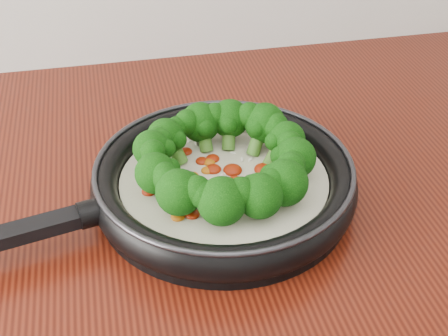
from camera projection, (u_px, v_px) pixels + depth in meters
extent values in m
cylinder|color=black|center=(224.00, 196.00, 0.79)|extent=(0.38, 0.38, 0.01)
torus|color=black|center=(224.00, 180.00, 0.77)|extent=(0.40, 0.40, 0.04)
torus|color=#2D2D33|center=(224.00, 166.00, 0.76)|extent=(0.39, 0.39, 0.01)
cube|color=black|center=(15.00, 234.00, 0.68)|extent=(0.20, 0.07, 0.02)
cylinder|color=black|center=(92.00, 213.00, 0.71)|extent=(0.04, 0.04, 0.03)
cylinder|color=beige|center=(224.00, 185.00, 0.78)|extent=(0.31, 0.31, 0.02)
ellipsoid|color=#941E07|center=(277.00, 155.00, 0.81)|extent=(0.03, 0.03, 0.01)
ellipsoid|color=#941E07|center=(192.00, 214.00, 0.71)|extent=(0.02, 0.02, 0.01)
ellipsoid|color=#BC5F0C|center=(285.00, 178.00, 0.77)|extent=(0.03, 0.03, 0.01)
ellipsoid|color=#941E07|center=(180.00, 153.00, 0.82)|extent=(0.02, 0.02, 0.01)
ellipsoid|color=#941E07|center=(221.00, 184.00, 0.76)|extent=(0.02, 0.02, 0.01)
ellipsoid|color=#BC5F0C|center=(273.00, 144.00, 0.83)|extent=(0.03, 0.03, 0.01)
ellipsoid|color=#941E07|center=(226.00, 188.00, 0.75)|extent=(0.03, 0.03, 0.01)
ellipsoid|color=#941E07|center=(176.00, 144.00, 0.83)|extent=(0.02, 0.02, 0.01)
ellipsoid|color=#BC5F0C|center=(193.00, 176.00, 0.77)|extent=(0.02, 0.02, 0.01)
ellipsoid|color=#941E07|center=(186.00, 152.00, 0.82)|extent=(0.02, 0.02, 0.01)
ellipsoid|color=#941E07|center=(202.00, 161.00, 0.80)|extent=(0.02, 0.02, 0.01)
ellipsoid|color=#BC5F0C|center=(288.00, 170.00, 0.78)|extent=(0.03, 0.03, 0.01)
ellipsoid|color=#941E07|center=(213.00, 169.00, 0.78)|extent=(0.03, 0.03, 0.01)
ellipsoid|color=#941E07|center=(149.00, 191.00, 0.75)|extent=(0.03, 0.03, 0.01)
ellipsoid|color=#BC5F0C|center=(275.00, 143.00, 0.83)|extent=(0.02, 0.02, 0.01)
ellipsoid|color=#941E07|center=(233.00, 170.00, 0.78)|extent=(0.03, 0.03, 0.01)
ellipsoid|color=#941E07|center=(263.00, 169.00, 0.78)|extent=(0.03, 0.03, 0.01)
ellipsoid|color=#BC5F0C|center=(209.00, 163.00, 0.80)|extent=(0.02, 0.02, 0.01)
ellipsoid|color=#941E07|center=(275.00, 169.00, 0.79)|extent=(0.03, 0.03, 0.01)
ellipsoid|color=#941E07|center=(295.00, 153.00, 0.81)|extent=(0.03, 0.03, 0.01)
ellipsoid|color=#BC5F0C|center=(207.00, 170.00, 0.78)|extent=(0.02, 0.02, 0.01)
ellipsoid|color=#941E07|center=(235.00, 181.00, 0.76)|extent=(0.03, 0.03, 0.01)
ellipsoid|color=#941E07|center=(213.00, 159.00, 0.80)|extent=(0.03, 0.03, 0.01)
ellipsoid|color=#BC5F0C|center=(178.00, 217.00, 0.71)|extent=(0.02, 0.02, 0.01)
ellipsoid|color=white|center=(212.00, 182.00, 0.76)|extent=(0.01, 0.00, 0.00)
ellipsoid|color=white|center=(181.00, 193.00, 0.74)|extent=(0.01, 0.01, 0.00)
ellipsoid|color=white|center=(221.00, 176.00, 0.77)|extent=(0.01, 0.01, 0.00)
ellipsoid|color=white|center=(304.00, 165.00, 0.79)|extent=(0.01, 0.01, 0.00)
ellipsoid|color=white|center=(175.00, 184.00, 0.76)|extent=(0.01, 0.01, 0.00)
ellipsoid|color=white|center=(220.00, 133.00, 0.86)|extent=(0.01, 0.01, 0.00)
ellipsoid|color=white|center=(246.00, 131.00, 0.86)|extent=(0.01, 0.00, 0.00)
ellipsoid|color=white|center=(165.00, 145.00, 0.83)|extent=(0.01, 0.01, 0.00)
ellipsoid|color=white|center=(196.00, 143.00, 0.84)|extent=(0.00, 0.01, 0.00)
ellipsoid|color=white|center=(231.00, 182.00, 0.76)|extent=(0.01, 0.01, 0.00)
ellipsoid|color=white|center=(190.00, 176.00, 0.78)|extent=(0.01, 0.01, 0.00)
ellipsoid|color=white|center=(190.00, 142.00, 0.84)|extent=(0.01, 0.01, 0.00)
ellipsoid|color=white|center=(213.00, 164.00, 0.80)|extent=(0.01, 0.01, 0.00)
ellipsoid|color=white|center=(151.00, 169.00, 0.79)|extent=(0.01, 0.01, 0.00)
ellipsoid|color=white|center=(233.00, 153.00, 0.82)|extent=(0.01, 0.01, 0.00)
ellipsoid|color=white|center=(274.00, 169.00, 0.79)|extent=(0.01, 0.01, 0.00)
ellipsoid|color=white|center=(302.00, 152.00, 0.82)|extent=(0.01, 0.01, 0.00)
ellipsoid|color=white|center=(242.00, 159.00, 0.80)|extent=(0.01, 0.01, 0.00)
ellipsoid|color=white|center=(225.00, 173.00, 0.78)|extent=(0.00, 0.01, 0.00)
ellipsoid|color=white|center=(251.00, 160.00, 0.80)|extent=(0.01, 0.01, 0.00)
ellipsoid|color=white|center=(162.00, 202.00, 0.73)|extent=(0.01, 0.01, 0.00)
ellipsoid|color=white|center=(287.00, 200.00, 0.73)|extent=(0.01, 0.01, 0.00)
cylinder|color=#538E2E|center=(275.00, 155.00, 0.79)|extent=(0.04, 0.02, 0.04)
sphere|color=black|center=(287.00, 140.00, 0.78)|extent=(0.06, 0.06, 0.05)
sphere|color=black|center=(276.00, 128.00, 0.79)|extent=(0.04, 0.04, 0.03)
sphere|color=black|center=(291.00, 143.00, 0.77)|extent=(0.03, 0.03, 0.03)
sphere|color=black|center=(274.00, 142.00, 0.78)|extent=(0.03, 0.03, 0.02)
cylinder|color=#538E2E|center=(257.00, 141.00, 0.81)|extent=(0.04, 0.04, 0.04)
sphere|color=black|center=(265.00, 123.00, 0.81)|extent=(0.06, 0.06, 0.05)
sphere|color=black|center=(250.00, 115.00, 0.81)|extent=(0.04, 0.04, 0.03)
sphere|color=black|center=(276.00, 125.00, 0.79)|extent=(0.04, 0.04, 0.03)
sphere|color=black|center=(257.00, 127.00, 0.80)|extent=(0.03, 0.03, 0.03)
cylinder|color=#538E2E|center=(229.00, 137.00, 0.82)|extent=(0.03, 0.04, 0.04)
sphere|color=black|center=(230.00, 118.00, 0.82)|extent=(0.06, 0.06, 0.05)
sphere|color=black|center=(215.00, 115.00, 0.82)|extent=(0.04, 0.04, 0.03)
sphere|color=black|center=(244.00, 117.00, 0.82)|extent=(0.04, 0.04, 0.03)
sphere|color=black|center=(229.00, 124.00, 0.81)|extent=(0.03, 0.03, 0.03)
cylinder|color=#538E2E|center=(205.00, 140.00, 0.82)|extent=(0.02, 0.03, 0.04)
sphere|color=black|center=(200.00, 122.00, 0.82)|extent=(0.06, 0.06, 0.05)
sphere|color=black|center=(187.00, 122.00, 0.81)|extent=(0.04, 0.04, 0.03)
sphere|color=black|center=(216.00, 117.00, 0.82)|extent=(0.04, 0.04, 0.03)
sphere|color=black|center=(205.00, 128.00, 0.81)|extent=(0.03, 0.03, 0.03)
cylinder|color=#538E2E|center=(177.00, 152.00, 0.79)|extent=(0.03, 0.03, 0.04)
sphere|color=black|center=(166.00, 137.00, 0.79)|extent=(0.06, 0.06, 0.05)
sphere|color=black|center=(161.00, 140.00, 0.77)|extent=(0.04, 0.04, 0.03)
sphere|color=black|center=(176.00, 127.00, 0.80)|extent=(0.03, 0.03, 0.03)
sphere|color=black|center=(177.00, 140.00, 0.78)|extent=(0.03, 0.03, 0.02)
cylinder|color=#538E2E|center=(166.00, 163.00, 0.77)|extent=(0.04, 0.03, 0.04)
sphere|color=black|center=(152.00, 149.00, 0.76)|extent=(0.06, 0.06, 0.05)
sphere|color=black|center=(153.00, 152.00, 0.74)|extent=(0.04, 0.04, 0.03)
sphere|color=black|center=(158.00, 137.00, 0.77)|extent=(0.03, 0.03, 0.03)
sphere|color=black|center=(166.00, 148.00, 0.76)|extent=(0.03, 0.03, 0.02)
cylinder|color=#538E2E|center=(169.00, 182.00, 0.74)|extent=(0.03, 0.02, 0.04)
sphere|color=black|center=(155.00, 173.00, 0.72)|extent=(0.06, 0.06, 0.05)
sphere|color=black|center=(165.00, 175.00, 0.71)|extent=(0.04, 0.04, 0.03)
sphere|color=black|center=(154.00, 160.00, 0.74)|extent=(0.03, 0.03, 0.03)
sphere|color=black|center=(170.00, 168.00, 0.73)|extent=(0.03, 0.03, 0.02)
cylinder|color=#538E2E|center=(189.00, 198.00, 0.71)|extent=(0.04, 0.03, 0.04)
sphere|color=black|center=(179.00, 192.00, 0.69)|extent=(0.07, 0.07, 0.05)
sphere|color=black|center=(197.00, 190.00, 0.68)|extent=(0.04, 0.04, 0.03)
sphere|color=black|center=(167.00, 180.00, 0.70)|extent=(0.04, 0.04, 0.03)
sphere|color=black|center=(189.00, 183.00, 0.70)|extent=(0.03, 0.03, 0.03)
cylinder|color=#538E2E|center=(222.00, 205.00, 0.70)|extent=(0.02, 0.04, 0.04)
sphere|color=black|center=(222.00, 201.00, 0.68)|extent=(0.07, 0.07, 0.06)
sphere|color=black|center=(241.00, 192.00, 0.68)|extent=(0.04, 0.04, 0.04)
sphere|color=black|center=(203.00, 194.00, 0.68)|extent=(0.04, 0.04, 0.03)
sphere|color=black|center=(222.00, 190.00, 0.69)|extent=(0.03, 0.03, 0.03)
cylinder|color=#538E2E|center=(252.00, 201.00, 0.71)|extent=(0.03, 0.04, 0.04)
sphere|color=black|center=(260.00, 196.00, 0.69)|extent=(0.06, 0.06, 0.05)
sphere|color=black|center=(273.00, 182.00, 0.70)|extent=(0.04, 0.04, 0.03)
sphere|color=black|center=(243.00, 194.00, 0.68)|extent=(0.04, 0.04, 0.03)
sphere|color=black|center=(252.00, 186.00, 0.70)|extent=(0.03, 0.03, 0.03)
cylinder|color=#538E2E|center=(272.00, 190.00, 0.73)|extent=(0.03, 0.04, 0.04)
sphere|color=black|center=(285.00, 183.00, 0.71)|extent=(0.07, 0.07, 0.06)
sphere|color=black|center=(290.00, 167.00, 0.72)|extent=(0.04, 0.04, 0.04)
sphere|color=black|center=(272.00, 186.00, 0.69)|extent=(0.04, 0.04, 0.03)
sphere|color=black|center=(271.00, 175.00, 0.72)|extent=(0.03, 0.03, 0.03)
cylinder|color=#538E2E|center=(281.00, 169.00, 0.76)|extent=(0.03, 0.02, 0.04)
sphere|color=black|center=(295.00, 158.00, 0.75)|extent=(0.06, 0.06, 0.05)
sphere|color=black|center=(290.00, 143.00, 0.76)|extent=(0.04, 0.04, 0.03)
sphere|color=black|center=(294.00, 163.00, 0.73)|extent=(0.04, 0.04, 0.03)
sphere|color=black|center=(281.00, 156.00, 0.75)|extent=(0.03, 0.03, 0.03)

